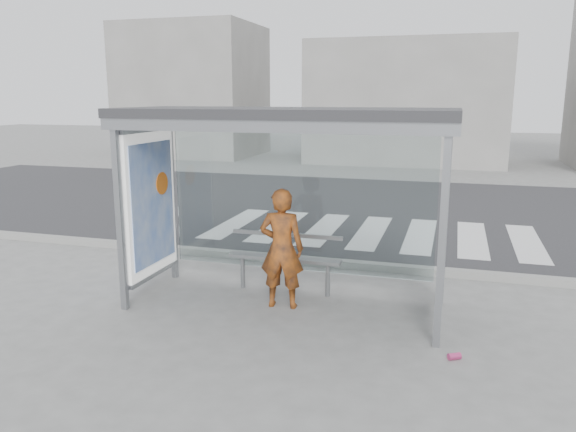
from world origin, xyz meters
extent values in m
plane|color=slate|center=(0.00, 0.00, 0.00)|extent=(80.00, 80.00, 0.00)
cube|color=#2C2C2E|center=(0.00, 7.00, 0.00)|extent=(30.00, 10.00, 0.01)
cube|color=gray|center=(0.00, 1.95, 0.06)|extent=(30.00, 0.18, 0.12)
cube|color=silver|center=(-2.50, 4.50, 0.00)|extent=(0.55, 3.00, 0.00)
cube|color=silver|center=(-1.50, 4.50, 0.00)|extent=(0.55, 3.00, 0.00)
cube|color=silver|center=(-0.50, 4.50, 0.00)|extent=(0.55, 3.00, 0.00)
cube|color=silver|center=(0.50, 4.50, 0.00)|extent=(0.55, 3.00, 0.00)
cube|color=silver|center=(1.50, 4.50, 0.00)|extent=(0.55, 3.00, 0.00)
cube|color=silver|center=(2.50, 4.50, 0.00)|extent=(0.55, 3.00, 0.00)
cube|color=silver|center=(3.50, 4.50, 0.00)|extent=(0.55, 3.00, 0.00)
cube|color=gray|center=(-2.00, -0.70, 1.25)|extent=(0.08, 0.08, 2.50)
cube|color=gray|center=(2.00, -0.70, 1.25)|extent=(0.08, 0.08, 2.50)
cube|color=gray|center=(-2.00, 0.70, 1.25)|extent=(0.08, 0.08, 2.50)
cube|color=gray|center=(2.00, 0.70, 1.25)|extent=(0.08, 0.08, 2.50)
cube|color=#2D2D30|center=(0.00, 0.00, 2.56)|extent=(4.25, 1.65, 0.12)
cube|color=gray|center=(0.00, -0.76, 2.45)|extent=(4.25, 0.06, 0.18)
cube|color=white|center=(0.00, 0.70, 1.30)|extent=(3.80, 0.02, 2.00)
cube|color=white|center=(-2.00, 0.00, 1.30)|extent=(0.15, 1.25, 2.00)
cube|color=blue|center=(-1.92, 0.00, 1.30)|extent=(0.01, 1.10, 1.70)
cylinder|color=#D66113|center=(-1.91, 0.25, 1.55)|extent=(0.02, 0.32, 0.32)
cube|color=white|center=(2.00, 0.00, 1.30)|extent=(0.03, 1.25, 2.00)
cube|color=beige|center=(1.97, 0.05, 1.40)|extent=(0.03, 0.86, 1.16)
cube|color=gray|center=(-10.00, 18.00, 3.00)|extent=(6.00, 5.00, 6.00)
cube|color=gray|center=(0.00, 18.00, 2.50)|extent=(8.00, 5.00, 5.00)
imported|color=orange|center=(-0.04, -0.01, 0.80)|extent=(0.62, 0.44, 1.61)
cube|color=slate|center=(-0.17, 0.54, 0.50)|extent=(1.64, 0.20, 0.05)
cylinder|color=slate|center=(-0.81, 0.54, 0.24)|extent=(0.06, 0.06, 0.48)
cylinder|color=slate|center=(0.47, 0.54, 0.24)|extent=(0.06, 0.06, 0.48)
cube|color=slate|center=(-0.17, 0.66, 0.82)|extent=(1.64, 0.04, 0.05)
cylinder|color=#E44388|center=(2.20, -0.98, 0.04)|extent=(0.16, 0.13, 0.07)
camera|label=1|loc=(2.08, -6.82, 2.77)|focal=35.00mm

